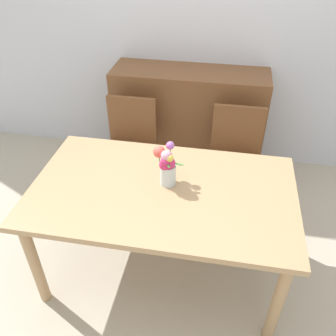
{
  "coord_description": "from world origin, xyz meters",
  "views": [
    {
      "loc": [
        0.34,
        -1.66,
        2.19
      ],
      "look_at": [
        0.02,
        0.06,
        0.88
      ],
      "focal_mm": 38.06,
      "sensor_mm": 36.0,
      "label": 1
    }
  ],
  "objects_px": {
    "chair_right": "(235,153)",
    "dresser": "(188,121)",
    "chair_left": "(130,143)",
    "dining_table": "(163,199)",
    "flower_vase": "(167,164)"
  },
  "relations": [
    {
      "from": "dining_table",
      "to": "flower_vase",
      "type": "height_order",
      "value": "flower_vase"
    },
    {
      "from": "chair_left",
      "to": "dresser",
      "type": "bearing_deg",
      "value": -131.42
    },
    {
      "from": "dining_table",
      "to": "chair_right",
      "type": "relative_size",
      "value": 1.84
    },
    {
      "from": "chair_left",
      "to": "chair_right",
      "type": "height_order",
      "value": "same"
    },
    {
      "from": "chair_left",
      "to": "dresser",
      "type": "relative_size",
      "value": 0.64
    },
    {
      "from": "chair_left",
      "to": "flower_vase",
      "type": "relative_size",
      "value": 3.41
    },
    {
      "from": "flower_vase",
      "to": "dining_table",
      "type": "bearing_deg",
      "value": -102.89
    },
    {
      "from": "dresser",
      "to": "dining_table",
      "type": "bearing_deg",
      "value": -89.69
    },
    {
      "from": "chair_right",
      "to": "dresser",
      "type": "xyz_separation_m",
      "value": [
        -0.46,
        0.5,
        -0.02
      ]
    },
    {
      "from": "dresser",
      "to": "chair_right",
      "type": "bearing_deg",
      "value": -47.67
    },
    {
      "from": "chair_left",
      "to": "dresser",
      "type": "distance_m",
      "value": 0.67
    },
    {
      "from": "chair_left",
      "to": "dresser",
      "type": "height_order",
      "value": "dresser"
    },
    {
      "from": "chair_right",
      "to": "dresser",
      "type": "height_order",
      "value": "dresser"
    },
    {
      "from": "dresser",
      "to": "flower_vase",
      "type": "relative_size",
      "value": 5.33
    },
    {
      "from": "dresser",
      "to": "chair_left",
      "type": "bearing_deg",
      "value": -131.42
    }
  ]
}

